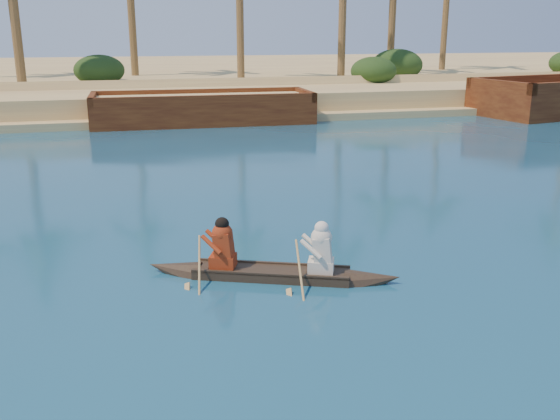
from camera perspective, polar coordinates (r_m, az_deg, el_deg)
name	(u,v)px	position (r m, az deg, el deg)	size (l,w,h in m)	color
sandy_embankment	(88,79)	(54.65, -17.17, 11.36)	(150.00, 51.00, 1.50)	#DDC77C
shrub_cluster	(79,87)	(39.27, -17.94, 10.69)	(100.00, 6.00, 2.40)	#203714
canoe	(271,265)	(11.48, -0.79, -5.06)	(4.57, 2.38, 1.29)	#342A1C
barge_mid	(203,110)	(31.15, -7.05, 9.04)	(10.71, 3.85, 1.77)	brown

